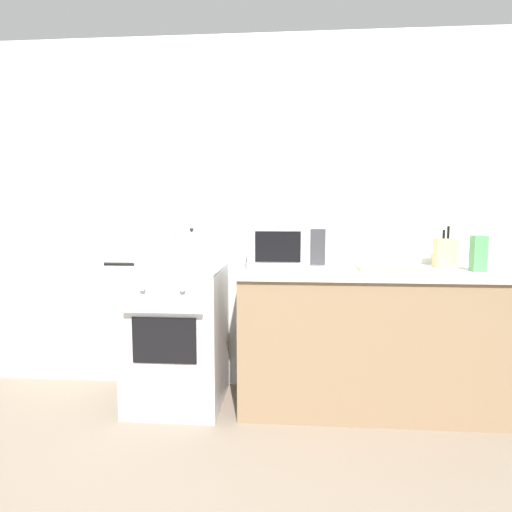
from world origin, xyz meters
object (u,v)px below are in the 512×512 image
at_px(stove, 178,336).
at_px(pasta_box, 478,253).
at_px(frying_pan, 153,266).
at_px(cutting_board, 386,268).
at_px(knife_block, 445,253).
at_px(microwave, 288,244).
at_px(stock_pot, 192,249).

bearing_deg(stove, pasta_box, -0.87).
xyz_separation_m(frying_pan, pasta_box, (2.01, 0.10, 0.08)).
height_order(cutting_board, knife_block, knife_block).
xyz_separation_m(frying_pan, microwave, (0.84, 0.21, 0.12)).
bearing_deg(pasta_box, frying_pan, -177.09).
height_order(stove, cutting_board, cutting_board).
distance_m(stock_pot, frying_pan, 0.32).
height_order(frying_pan, pasta_box, pasta_box).
xyz_separation_m(stock_pot, cutting_board, (1.27, -0.11, -0.11)).
bearing_deg(microwave, stock_pot, 177.27).
distance_m(frying_pan, pasta_box, 2.01).
bearing_deg(pasta_box, microwave, 174.71).
bearing_deg(stock_pot, microwave, -2.73).
xyz_separation_m(stock_pot, frying_pan, (-0.20, -0.24, -0.09)).
bearing_deg(stove, knife_block, 4.60).
height_order(cutting_board, pasta_box, pasta_box).
bearing_deg(pasta_box, cutting_board, 176.84).
xyz_separation_m(stock_pot, microwave, (0.65, -0.03, 0.03)).
distance_m(stove, cutting_board, 1.43).
bearing_deg(cutting_board, frying_pan, -174.85).
bearing_deg(microwave, pasta_box, -5.29).
height_order(stock_pot, pasta_box, stock_pot).
height_order(frying_pan, microwave, microwave).
distance_m(cutting_board, knife_block, 0.44).
bearing_deg(cutting_board, stove, -179.95).
height_order(knife_block, pasta_box, knife_block).
bearing_deg(stock_pot, cutting_board, -4.90).
xyz_separation_m(stove, cutting_board, (1.35, 0.00, 0.47)).
relative_size(frying_pan, knife_block, 1.62).
xyz_separation_m(stove, knife_block, (1.76, 0.14, 0.56)).
relative_size(stock_pot, cutting_board, 0.90).
bearing_deg(knife_block, microwave, -176.55).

